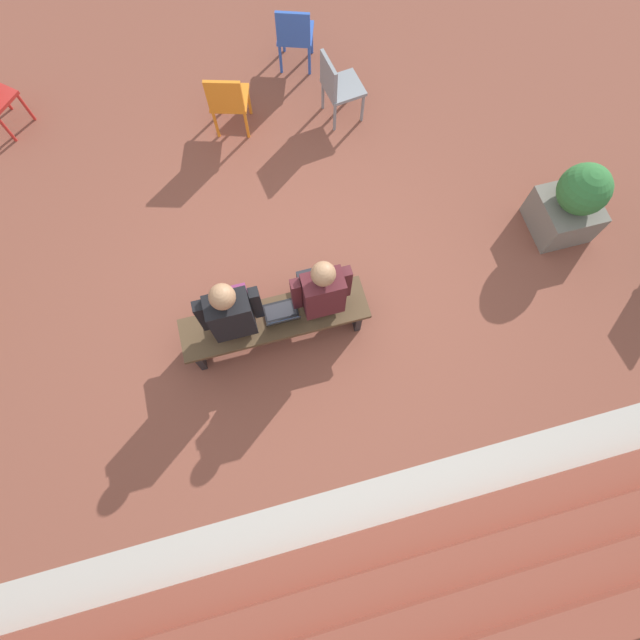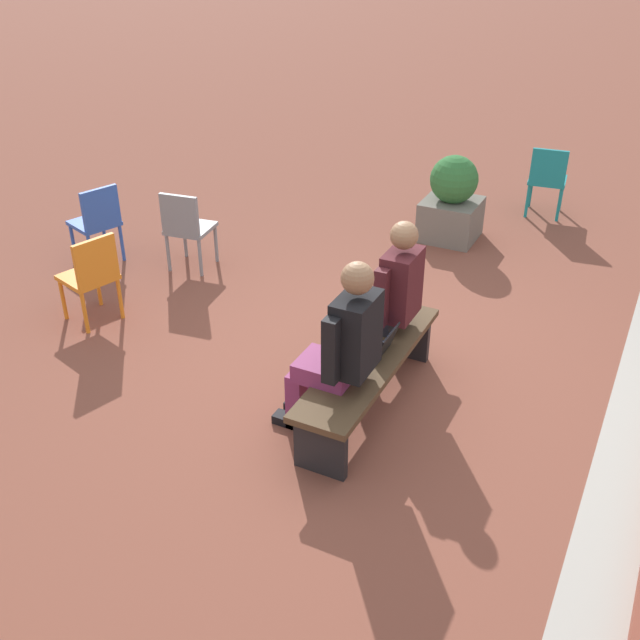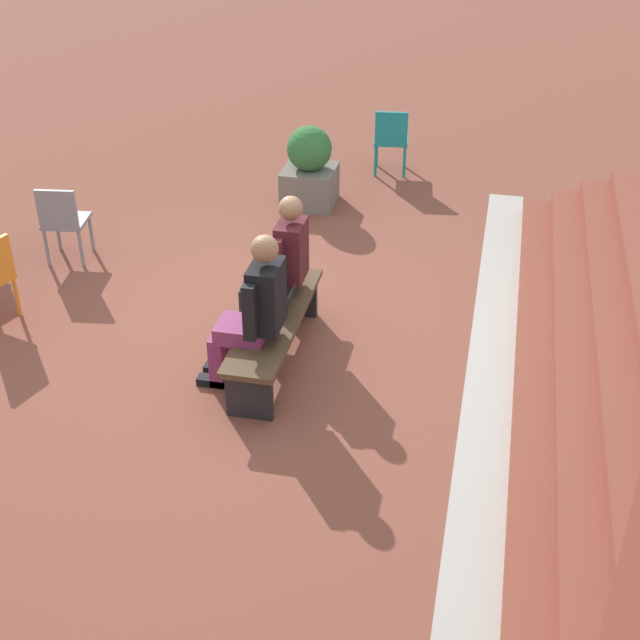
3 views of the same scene
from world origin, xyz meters
name	(u,v)px [view 2 (image 2 of 3)]	position (x,y,z in m)	size (l,w,h in m)	color
ground_plane	(360,373)	(0.00, 0.00, 0.00)	(60.00, 60.00, 0.00)	brown
concrete_strip	(620,481)	(0.40, 2.06, 0.00)	(8.03, 0.40, 0.01)	#A8A399
bench	(369,368)	(0.40, 0.24, 0.35)	(1.80, 0.44, 0.45)	#4C3823
person_student	(387,296)	(-0.07, 0.17, 0.72)	(0.54, 0.68, 1.34)	#232328
person_adult	(341,346)	(0.75, 0.17, 0.73)	(0.56, 0.71, 1.38)	#7F2D5B
laptop	(376,347)	(0.32, 0.25, 0.50)	(0.32, 0.29, 0.21)	black
plastic_chair_near_bench_left	(548,177)	(-4.01, 0.58, 0.48)	(0.47, 0.47, 0.84)	teal
plastic_chair_by_pillar	(186,226)	(-0.95, -2.33, 0.48)	(0.47, 0.47, 0.84)	gray
plastic_chair_near_bench_right	(92,274)	(0.30, -2.45, 0.48)	(0.52, 0.52, 0.84)	orange
plastic_chair_foreground	(97,220)	(-0.67, -3.23, 0.48)	(0.53, 0.53, 0.84)	#2D56B7
planter	(452,201)	(-2.90, -0.21, 0.44)	(0.60, 0.60, 0.94)	#6B665B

